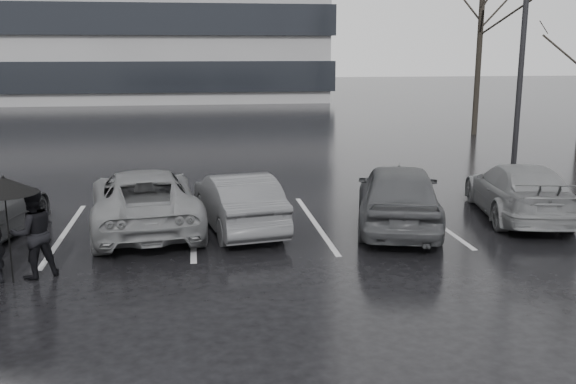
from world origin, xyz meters
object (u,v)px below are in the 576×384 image
(car_west_b, at_px, (144,199))
(car_east, at_px, (519,190))
(car_main, at_px, (399,195))
(pedestrian_right, at_px, (33,233))
(tree_north, at_px, (480,42))
(lamp_post, at_px, (524,35))
(car_west_a, at_px, (238,201))

(car_west_b, relative_size, car_east, 1.09)
(car_main, height_order, pedestrian_right, pedestrian_right)
(car_west_b, distance_m, tree_north, 20.58)
(car_main, height_order, car_west_b, car_main)
(car_east, bearing_deg, lamp_post, -104.27)
(lamp_post, bearing_deg, car_east, -115.93)
(car_main, relative_size, car_west_b, 0.91)
(car_main, distance_m, car_west_b, 5.68)
(car_main, xyz_separation_m, pedestrian_right, (-7.33, -2.16, 0.05))
(car_west_b, height_order, car_east, car_west_b)
(car_main, xyz_separation_m, car_west_a, (-3.57, 0.43, -0.11))
(car_main, bearing_deg, car_east, -155.86)
(pedestrian_right, bearing_deg, car_west_b, -149.68)
(pedestrian_right, relative_size, tree_north, 0.19)
(car_main, relative_size, tree_north, 0.52)
(car_west_a, bearing_deg, car_east, 171.12)
(car_main, distance_m, tree_north, 17.79)
(car_west_a, distance_m, car_west_b, 2.09)
(car_west_a, relative_size, car_east, 0.87)
(car_east, bearing_deg, car_main, 20.85)
(tree_north, bearing_deg, car_east, -110.49)
(car_west_a, xyz_separation_m, tree_north, (12.20, 14.72, 3.61))
(car_main, distance_m, lamp_post, 7.96)
(car_west_a, bearing_deg, car_west_b, -18.44)
(lamp_post, bearing_deg, car_west_b, -159.64)
(car_main, height_order, lamp_post, lamp_post)
(car_east, xyz_separation_m, pedestrian_right, (-10.48, -2.67, 0.16))
(car_main, distance_m, car_west_a, 3.59)
(lamp_post, height_order, tree_north, lamp_post)
(car_west_a, bearing_deg, pedestrian_right, 25.07)
(car_main, bearing_deg, tree_north, -104.69)
(lamp_post, bearing_deg, car_main, -137.54)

